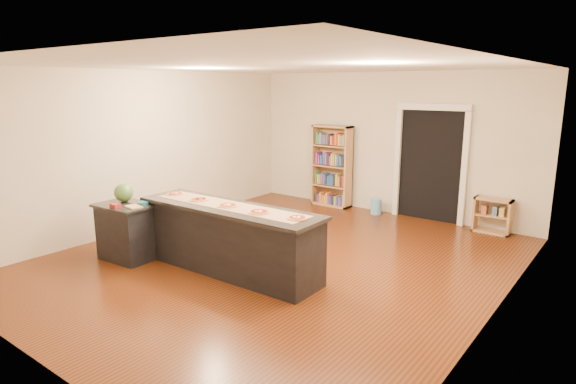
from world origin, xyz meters
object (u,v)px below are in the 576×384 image
Objects in this scene: side_counter at (127,231)px; watermelon at (124,193)px; kitchen_island at (229,239)px; waste_bin at (376,206)px; bookshelf at (332,166)px; low_shelf at (492,216)px.

side_counter is 0.58m from watermelon.
waste_bin is at bearing 85.77° from kitchen_island.
bookshelf is 5.40× the size of waste_bin.
bookshelf reaches higher than kitchen_island.
low_shelf is 1.95× the size of waste_bin.
waste_bin is 1.15× the size of watermelon.
bookshelf is 3.35m from low_shelf.
kitchen_island reaches higher than low_shelf.
side_counter is at bearing -111.31° from waste_bin.
bookshelf is at bearing 101.40° from kitchen_island.
low_shelf is 6.17m from watermelon.
side_counter is 6.10m from low_shelf.
kitchen_island is 4.00m from waste_bin.
low_shelf reaches higher than waste_bin.
bookshelf reaches higher than side_counter.
side_counter is 2.67× the size of waste_bin.
side_counter is 1.37× the size of low_shelf.
kitchen_island is 1.83m from watermelon.
waste_bin is (-2.19, -0.09, -0.15)m from low_shelf.
watermelon reaches higher than low_shelf.
low_shelf is at bearing 58.32° from kitchen_island.
bookshelf reaches higher than waste_bin.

